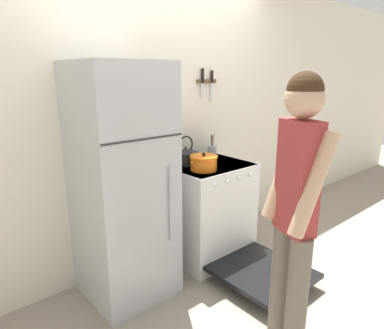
# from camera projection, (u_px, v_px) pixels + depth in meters

# --- Properties ---
(ground_plane) EXTENTS (14.00, 14.00, 0.00)m
(ground_plane) POSITION_uv_depth(u_px,v_px,m) (162.00, 251.00, 3.29)
(ground_plane) COLOR gray
(wall_back) EXTENTS (10.00, 0.06, 2.55)m
(wall_back) POSITION_uv_depth(u_px,v_px,m) (157.00, 119.00, 2.98)
(wall_back) COLOR silver
(wall_back) RESTS_ON ground_plane
(refrigerator) EXTENTS (0.61, 0.64, 1.74)m
(refrigerator) POSITION_uv_depth(u_px,v_px,m) (123.00, 185.00, 2.50)
(refrigerator) COLOR #B7BABF
(refrigerator) RESTS_ON ground_plane
(stove_range) EXTENTS (0.71, 1.31, 0.88)m
(stove_range) POSITION_uv_depth(u_px,v_px,m) (210.00, 212.00, 3.11)
(stove_range) COLOR white
(stove_range) RESTS_ON ground_plane
(dutch_oven_pot) EXTENTS (0.27, 0.23, 0.15)m
(dutch_oven_pot) POSITION_uv_depth(u_px,v_px,m) (204.00, 163.00, 2.82)
(dutch_oven_pot) COLOR orange
(dutch_oven_pot) RESTS_ON stove_range
(tea_kettle) EXTENTS (0.26, 0.21, 0.25)m
(tea_kettle) POSITION_uv_depth(u_px,v_px,m) (186.00, 156.00, 3.00)
(tea_kettle) COLOR black
(tea_kettle) RESTS_ON stove_range
(utensil_jar) EXTENTS (0.09, 0.09, 0.24)m
(utensil_jar) POSITION_uv_depth(u_px,v_px,m) (212.00, 151.00, 3.21)
(utensil_jar) COLOR #B7BABF
(utensil_jar) RESTS_ON stove_range
(person) EXTENTS (0.35, 0.40, 1.67)m
(person) POSITION_uv_depth(u_px,v_px,m) (295.00, 208.00, 1.85)
(person) COLOR #6B6051
(person) RESTS_ON ground_plane
(wall_knife_strip) EXTENTS (0.24, 0.03, 0.30)m
(wall_knife_strip) POSITION_uv_depth(u_px,v_px,m) (207.00, 80.00, 3.21)
(wall_knife_strip) COLOR brown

